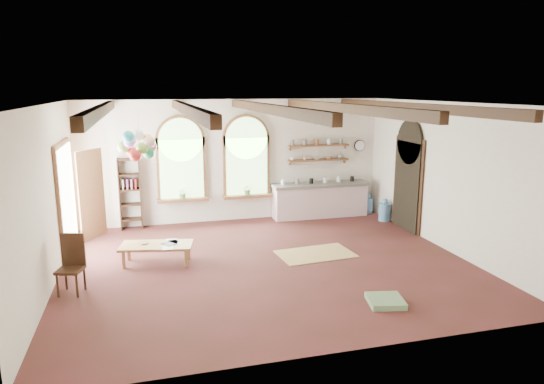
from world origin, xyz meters
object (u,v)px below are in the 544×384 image
object	(u,v)px
kitchen_counter	(320,200)
balloon_cluster	(139,145)
side_chair	(71,277)
coffee_table	(157,247)

from	to	relation	value
kitchen_counter	balloon_cluster	xyz separation A→B (m)	(-4.71, -1.91, 1.86)
kitchen_counter	balloon_cluster	size ratio (longest dim) A/B	2.33
side_chair	kitchen_counter	bearing A→B (deg)	31.80
kitchen_counter	coffee_table	xyz separation A→B (m)	(-4.47, -2.60, -0.12)
kitchen_counter	coffee_table	size ratio (longest dim) A/B	1.76
coffee_table	side_chair	distance (m)	1.83
kitchen_counter	side_chair	world-z (taller)	side_chair
kitchen_counter	balloon_cluster	world-z (taller)	balloon_cluster
kitchen_counter	side_chair	distance (m)	7.00
coffee_table	balloon_cluster	size ratio (longest dim) A/B	1.32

